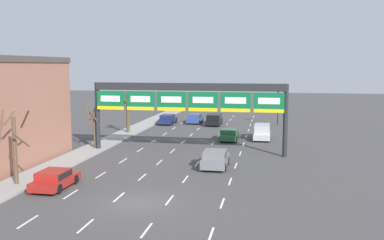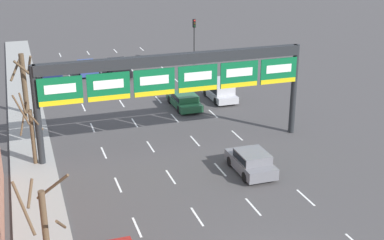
{
  "view_description": "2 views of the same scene",
  "coord_description": "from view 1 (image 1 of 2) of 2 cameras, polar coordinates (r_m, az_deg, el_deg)",
  "views": [
    {
      "loc": [
        7.73,
        -24.03,
        8.32
      ],
      "look_at": [
        0.99,
        12.23,
        3.6
      ],
      "focal_mm": 40.0,
      "sensor_mm": 36.0,
      "label": 1
    },
    {
      "loc": [
        -9.89,
        -17.63,
        14.89
      ],
      "look_at": [
        0.96,
        14.59,
        2.19
      ],
      "focal_mm": 50.0,
      "sensor_mm": 36.0,
      "label": 2
    }
  ],
  "objects": [
    {
      "name": "car_navy",
      "position": [
        61.16,
        -3.26,
        0.15
      ],
      "size": [
        1.95,
        4.37,
        1.37
      ],
      "color": "#19234C",
      "rests_on": "ground_plane"
    },
    {
      "name": "car_grey",
      "position": [
        35.14,
        3.12,
        -5.12
      ],
      "size": [
        1.98,
        3.99,
        1.45
      ],
      "color": "slate",
      "rests_on": "ground_plane"
    },
    {
      "name": "lane_dashes",
      "position": [
        39.2,
        -1.09,
        -4.96
      ],
      "size": [
        10.02,
        67.0,
        0.01
      ],
      "color": "white",
      "rests_on": "ground_plane"
    },
    {
      "name": "tree_bare_furthest",
      "position": [
        43.44,
        -12.99,
        -0.55
      ],
      "size": [
        1.73,
        1.8,
        4.78
      ],
      "color": "brown",
      "rests_on": "sidewalk_left"
    },
    {
      "name": "tree_bare_closest",
      "position": [
        31.86,
        -22.56,
        -3.05
      ],
      "size": [
        2.29,
        2.28,
        5.19
      ],
      "color": "brown",
      "rests_on": "sidewalk_left"
    },
    {
      "name": "car_blue",
      "position": [
        62.13,
        0.41,
        0.26
      ],
      "size": [
        1.87,
        4.4,
        1.34
      ],
      "color": "navy",
      "rests_on": "ground_plane"
    },
    {
      "name": "suv_black",
      "position": [
        60.06,
        2.97,
        0.16
      ],
      "size": [
        1.99,
        4.43,
        1.56
      ],
      "color": "black",
      "rests_on": "ground_plane"
    },
    {
      "name": "traffic_light_near_gantry",
      "position": [
        60.99,
        11.4,
        2.66
      ],
      "size": [
        0.3,
        0.35,
        5.0
      ],
      "color": "black",
      "rests_on": "ground_plane"
    },
    {
      "name": "sign_gantry",
      "position": [
        40.14,
        -0.6,
        3.19
      ],
      "size": [
        18.54,
        0.7,
        6.68
      ],
      "color": "#232628",
      "rests_on": "ground_plane"
    },
    {
      "name": "car_red",
      "position": [
        30.74,
        -17.85,
        -7.44
      ],
      "size": [
        1.93,
        4.0,
        1.28
      ],
      "color": "maroon",
      "rests_on": "ground_plane"
    },
    {
      "name": "ground_plane",
      "position": [
        26.57,
        -7.06,
        -11.01
      ],
      "size": [
        220.0,
        220.0,
        0.0
      ],
      "primitive_type": "plane",
      "color": "#474444"
    },
    {
      "name": "suv_silver",
      "position": [
        48.88,
        9.33,
        -1.48
      ],
      "size": [
        1.89,
        4.4,
        1.71
      ],
      "color": "#B7B7BC",
      "rests_on": "ground_plane"
    },
    {
      "name": "car_green",
      "position": [
        48.1,
        4.99,
        -1.86
      ],
      "size": [
        1.94,
        4.58,
        1.28
      ],
      "color": "#235B38",
      "rests_on": "ground_plane"
    },
    {
      "name": "tree_bare_third",
      "position": [
        52.92,
        -8.56,
        1.31
      ],
      "size": [
        2.02,
        2.04,
        4.94
      ],
      "color": "brown",
      "rests_on": "sidewalk_left"
    }
  ]
}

